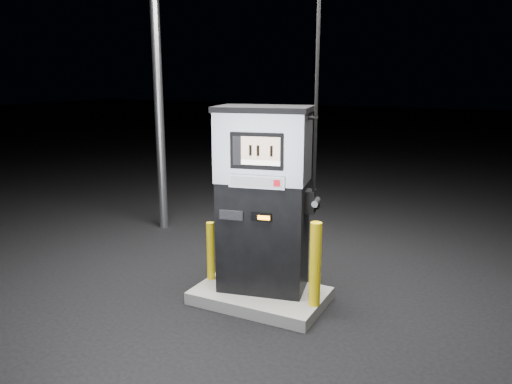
% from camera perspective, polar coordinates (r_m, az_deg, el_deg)
% --- Properties ---
extents(ground, '(80.00, 80.00, 0.00)m').
position_cam_1_polar(ground, '(6.40, 0.49, -12.38)').
color(ground, black).
rests_on(ground, ground).
extents(pump_island, '(1.60, 1.00, 0.15)m').
position_cam_1_polar(pump_island, '(6.37, 0.49, -11.77)').
color(pump_island, slate).
rests_on(pump_island, ground).
extents(fuel_dispenser, '(1.31, 0.89, 4.70)m').
position_cam_1_polar(fuel_dispenser, '(6.04, 0.87, -0.70)').
color(fuel_dispenser, black).
rests_on(fuel_dispenser, pump_island).
extents(bollard_left, '(0.12, 0.12, 0.77)m').
position_cam_1_polar(bollard_left, '(6.56, -5.20, -6.72)').
color(bollard_left, yellow).
rests_on(bollard_left, pump_island).
extents(bollard_right, '(0.15, 0.15, 1.00)m').
position_cam_1_polar(bollard_right, '(5.81, 6.78, -8.22)').
color(bollard_right, yellow).
rests_on(bollard_right, pump_island).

